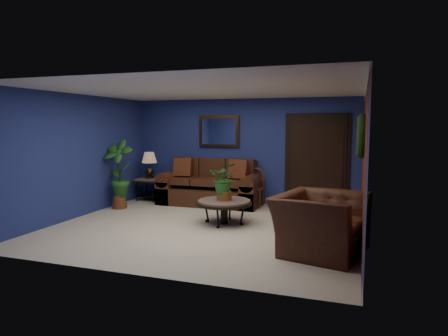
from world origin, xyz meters
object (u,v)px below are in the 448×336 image
(coffee_table, at_px, (224,203))
(end_table, at_px, (150,183))
(sofa, at_px, (211,189))
(side_chair, at_px, (255,185))
(armchair, at_px, (320,223))
(table_lamp, at_px, (149,162))

(coffee_table, bearing_deg, end_table, 146.30)
(sofa, height_order, side_chair, sofa)
(sofa, bearing_deg, end_table, -178.59)
(sofa, distance_m, armchair, 4.05)
(sofa, bearing_deg, side_chair, 1.38)
(coffee_table, bearing_deg, sofa, 117.72)
(sofa, distance_m, side_chair, 1.08)
(table_lamp, bearing_deg, armchair, -32.87)
(coffee_table, distance_m, end_table, 3.07)
(sofa, distance_m, table_lamp, 1.75)
(end_table, bearing_deg, sofa, 1.41)
(coffee_table, xyz_separation_m, armchair, (1.90, -1.17, 0.04))
(table_lamp, xyz_separation_m, side_chair, (2.71, 0.07, -0.45))
(coffee_table, bearing_deg, table_lamp, 146.30)
(sofa, height_order, armchair, sofa)
(sofa, relative_size, armchair, 1.79)
(table_lamp, relative_size, side_chair, 0.71)
(sofa, height_order, coffee_table, sofa)
(coffee_table, xyz_separation_m, table_lamp, (-2.55, 1.70, 0.56))
(sofa, bearing_deg, coffee_table, -62.28)
(sofa, bearing_deg, armchair, -46.04)
(end_table, relative_size, side_chair, 0.67)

